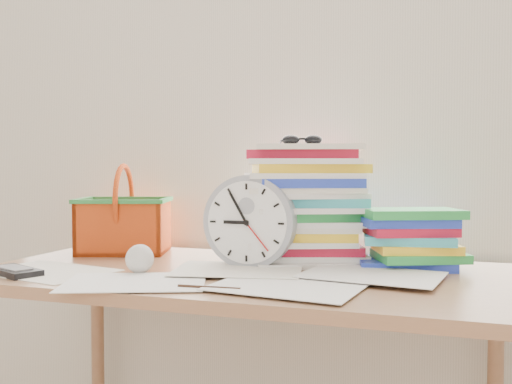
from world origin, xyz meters
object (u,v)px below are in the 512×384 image
(paper_stack, at_px, (304,204))
(basket, at_px, (124,209))
(clock, at_px, (250,222))
(desk, at_px, (242,299))
(calculator, at_px, (14,271))
(book_stack, at_px, (412,239))

(paper_stack, relative_size, basket, 1.21)
(clock, bearing_deg, basket, 162.96)
(desk, relative_size, calculator, 8.48)
(desk, relative_size, book_stack, 5.15)
(book_stack, relative_size, basket, 0.97)
(desk, distance_m, calculator, 0.59)
(clock, height_order, basket, basket)
(clock, distance_m, book_stack, 0.44)
(desk, relative_size, basket, 5.00)
(desk, distance_m, basket, 0.55)
(calculator, bearing_deg, desk, 46.73)
(desk, relative_size, clock, 5.53)
(book_stack, relative_size, calculator, 1.65)
(basket, distance_m, calculator, 0.45)
(basket, bearing_deg, clock, -35.05)
(book_stack, height_order, basket, basket)
(paper_stack, relative_size, calculator, 2.05)
(basket, height_order, calculator, basket)
(book_stack, distance_m, calculator, 1.05)
(paper_stack, xyz_separation_m, basket, (-0.60, 0.00, -0.03))
(basket, xyz_separation_m, calculator, (-0.06, -0.43, -0.13))
(paper_stack, distance_m, book_stack, 0.32)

